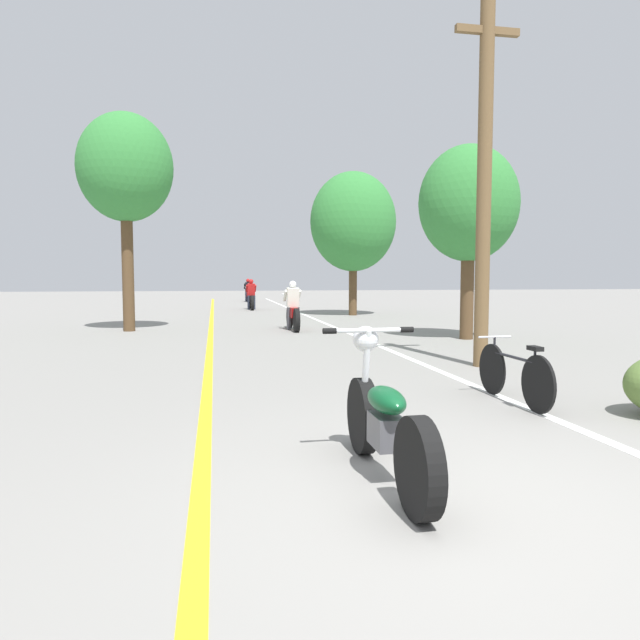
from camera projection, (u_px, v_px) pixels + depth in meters
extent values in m
plane|color=gray|center=(462.00, 508.00, 3.74)|extent=(120.00, 120.00, 0.00)
cube|color=yellow|center=(211.00, 332.00, 15.77)|extent=(0.14, 48.00, 0.01)
cube|color=white|center=(340.00, 329.00, 16.44)|extent=(0.14, 48.00, 0.01)
cylinder|color=brown|center=(484.00, 184.00, 9.45)|extent=(0.24, 0.24, 6.12)
cube|color=brown|center=(487.00, 31.00, 9.27)|extent=(1.10, 0.10, 0.12)
cylinder|color=#513A23|center=(467.00, 288.00, 13.83)|extent=(0.32, 0.32, 2.52)
ellipsoid|color=#337F38|center=(469.00, 203.00, 13.67)|extent=(2.42, 2.18, 2.78)
cylinder|color=#513A23|center=(353.00, 282.00, 22.50)|extent=(0.32, 0.32, 2.61)
ellipsoid|color=#337F38|center=(353.00, 222.00, 22.32)|extent=(3.38, 3.04, 3.89)
cylinder|color=#513A23|center=(128.00, 265.00, 15.84)|extent=(0.32, 0.32, 3.71)
ellipsoid|color=#337F38|center=(125.00, 167.00, 15.64)|extent=(2.58, 2.32, 2.97)
cylinder|color=black|center=(362.00, 415.00, 4.90)|extent=(0.12, 0.65, 0.65)
cylinder|color=black|center=(418.00, 468.00, 3.55)|extent=(0.12, 0.65, 0.65)
ellipsoid|color=#0C4723|center=(386.00, 400.00, 4.20)|extent=(0.24, 0.59, 0.18)
cube|color=#4C4C51|center=(386.00, 431.00, 4.22)|extent=(0.20, 0.36, 0.24)
cylinder|color=silver|center=(365.00, 374.00, 4.78)|extent=(0.06, 0.23, 0.77)
cylinder|color=silver|center=(369.00, 330.00, 4.66)|extent=(0.65, 0.04, 0.04)
cylinder|color=black|center=(330.00, 331.00, 4.61)|extent=(0.11, 0.05, 0.05)
cylinder|color=black|center=(407.00, 330.00, 4.72)|extent=(0.11, 0.05, 0.05)
sphere|color=silver|center=(366.00, 339.00, 4.76)|extent=(0.22, 0.22, 0.22)
cylinder|color=black|center=(290.00, 317.00, 17.04)|extent=(0.12, 0.66, 0.66)
cylinder|color=black|center=(297.00, 320.00, 15.62)|extent=(0.12, 0.66, 0.66)
cube|color=maroon|center=(293.00, 312.00, 16.31)|extent=(0.20, 0.93, 0.28)
cylinder|color=silver|center=(290.00, 294.00, 16.89)|extent=(0.50, 0.03, 0.03)
cylinder|color=#38383D|center=(289.00, 319.00, 16.26)|extent=(0.11, 0.11, 0.65)
cylinder|color=#38383D|center=(298.00, 319.00, 16.30)|extent=(0.11, 0.11, 0.65)
cube|color=silver|center=(293.00, 298.00, 16.26)|extent=(0.34, 0.27, 0.58)
cylinder|color=silver|center=(285.00, 296.00, 16.38)|extent=(0.08, 0.45, 0.35)
cylinder|color=silver|center=(299.00, 295.00, 16.45)|extent=(0.08, 0.45, 0.35)
sphere|color=white|center=(293.00, 284.00, 16.27)|extent=(0.20, 0.20, 0.20)
cylinder|color=black|center=(250.00, 302.00, 27.33)|extent=(0.12, 0.68, 0.68)
cylinder|color=black|center=(252.00, 303.00, 25.85)|extent=(0.12, 0.68, 0.68)
cube|color=black|center=(251.00, 298.00, 26.58)|extent=(0.20, 0.96, 0.28)
cylinder|color=silver|center=(250.00, 287.00, 27.18)|extent=(0.50, 0.03, 0.03)
cylinder|color=#282D3D|center=(249.00, 303.00, 26.52)|extent=(0.11, 0.11, 0.66)
cylinder|color=#282D3D|center=(254.00, 302.00, 26.56)|extent=(0.11, 0.11, 0.66)
cube|color=red|center=(251.00, 290.00, 26.52)|extent=(0.34, 0.27, 0.57)
cylinder|color=red|center=(247.00, 288.00, 26.64)|extent=(0.08, 0.45, 0.35)
cylinder|color=red|center=(255.00, 288.00, 26.71)|extent=(0.08, 0.45, 0.35)
sphere|color=#B21919|center=(251.00, 281.00, 26.54)|extent=(0.21, 0.21, 0.21)
cylinder|color=black|center=(247.00, 297.00, 35.66)|extent=(0.12, 0.59, 0.59)
cylinder|color=black|center=(249.00, 297.00, 34.27)|extent=(0.12, 0.59, 0.59)
cube|color=maroon|center=(248.00, 294.00, 34.95)|extent=(0.20, 0.90, 0.28)
cylinder|color=silver|center=(247.00, 286.00, 35.51)|extent=(0.50, 0.03, 0.03)
cylinder|color=#282D3D|center=(246.00, 297.00, 34.89)|extent=(0.11, 0.11, 0.61)
cylinder|color=#282D3D|center=(250.00, 297.00, 34.94)|extent=(0.11, 0.11, 0.61)
cube|color=black|center=(248.00, 287.00, 34.90)|extent=(0.34, 0.28, 0.59)
cylinder|color=black|center=(245.00, 286.00, 35.02)|extent=(0.08, 0.47, 0.36)
cylinder|color=black|center=(251.00, 286.00, 35.09)|extent=(0.08, 0.47, 0.36)
sphere|color=#B21919|center=(248.00, 281.00, 34.91)|extent=(0.23, 0.23, 0.23)
cylinder|color=black|center=(492.00, 369.00, 7.36)|extent=(0.04, 0.65, 0.65)
cylinder|color=black|center=(538.00, 384.00, 6.31)|extent=(0.04, 0.65, 0.65)
cylinder|color=black|center=(514.00, 357.00, 6.82)|extent=(0.04, 0.85, 0.04)
cylinder|color=black|center=(535.00, 366.00, 6.37)|extent=(0.03, 0.03, 0.39)
cube|color=black|center=(535.00, 348.00, 6.36)|extent=(0.10, 0.20, 0.05)
cylinder|color=black|center=(494.00, 353.00, 7.29)|extent=(0.03, 0.03, 0.42)
cylinder|color=silver|center=(495.00, 337.00, 7.28)|extent=(0.44, 0.03, 0.03)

